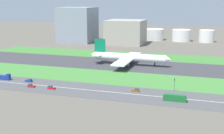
{
  "coord_description": "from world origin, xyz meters",
  "views": [
    {
      "loc": [
        63.59,
        -228.34,
        50.32
      ],
      "look_at": [
        2.09,
        -36.5,
        6.0
      ],
      "focal_mm": 49.1,
      "sensor_mm": 36.0,
      "label": 1
    }
  ],
  "objects_px": {
    "car_3": "(29,81)",
    "car_0": "(136,90)",
    "bus_0": "(175,98)",
    "hangar_building": "(126,32)",
    "fuel_tank_centre": "(181,35)",
    "fuel_tank_east": "(207,36)",
    "traffic_light": "(174,84)",
    "airliner": "(128,57)",
    "truck_1": "(5,77)",
    "car_2": "(51,88)",
    "fuel_tank_west": "(154,35)",
    "car_5": "(31,86)",
    "terminal_building": "(78,25)"
  },
  "relations": [
    {
      "from": "car_2",
      "to": "fuel_tank_centre",
      "type": "distance_m",
      "value": 242.56
    },
    {
      "from": "terminal_building",
      "to": "fuel_tank_east",
      "type": "bearing_deg",
      "value": 16.7
    },
    {
      "from": "airliner",
      "to": "car_0",
      "type": "xyz_separation_m",
      "value": [
        22.56,
        -68.0,
        -5.31
      ]
    },
    {
      "from": "truck_1",
      "to": "car_2",
      "type": "xyz_separation_m",
      "value": [
        38.97,
        -10.0,
        -0.75
      ]
    },
    {
      "from": "airliner",
      "to": "car_3",
      "type": "relative_size",
      "value": 14.77
    },
    {
      "from": "traffic_light",
      "to": "hangar_building",
      "type": "bearing_deg",
      "value": 113.55
    },
    {
      "from": "terminal_building",
      "to": "truck_1",
      "type": "bearing_deg",
      "value": -80.75
    },
    {
      "from": "airliner",
      "to": "truck_1",
      "type": "bearing_deg",
      "value": -133.22
    },
    {
      "from": "airliner",
      "to": "fuel_tank_centre",
      "type": "xyz_separation_m",
      "value": [
        26.33,
        159.0,
        0.9
      ]
    },
    {
      "from": "car_3",
      "to": "fuel_tank_east",
      "type": "height_order",
      "value": "fuel_tank_east"
    },
    {
      "from": "car_2",
      "to": "bus_0",
      "type": "bearing_deg",
      "value": -180.0
    },
    {
      "from": "bus_0",
      "to": "car_0",
      "type": "height_order",
      "value": "bus_0"
    },
    {
      "from": "hangar_building",
      "to": "car_3",
      "type": "bearing_deg",
      "value": -94.07
    },
    {
      "from": "car_2",
      "to": "fuel_tank_west",
      "type": "height_order",
      "value": "fuel_tank_west"
    },
    {
      "from": "truck_1",
      "to": "fuel_tank_centre",
      "type": "relative_size",
      "value": 0.37
    },
    {
      "from": "airliner",
      "to": "bus_0",
      "type": "relative_size",
      "value": 5.6
    },
    {
      "from": "car_2",
      "to": "traffic_light",
      "type": "height_order",
      "value": "traffic_light"
    },
    {
      "from": "fuel_tank_centre",
      "to": "airliner",
      "type": "bearing_deg",
      "value": -99.4
    },
    {
      "from": "car_3",
      "to": "bus_0",
      "type": "bearing_deg",
      "value": -6.26
    },
    {
      "from": "car_2",
      "to": "fuel_tank_west",
      "type": "relative_size",
      "value": 0.18
    },
    {
      "from": "hangar_building",
      "to": "fuel_tank_west",
      "type": "bearing_deg",
      "value": 60.92
    },
    {
      "from": "truck_1",
      "to": "traffic_light",
      "type": "relative_size",
      "value": 1.17
    },
    {
      "from": "truck_1",
      "to": "hangar_building",
      "type": "bearing_deg",
      "value": 80.36
    },
    {
      "from": "traffic_light",
      "to": "hangar_building",
      "type": "distance_m",
      "value": 190.05
    },
    {
      "from": "car_2",
      "to": "hangar_building",
      "type": "distance_m",
      "value": 192.6
    },
    {
      "from": "bus_0",
      "to": "terminal_building",
      "type": "xyz_separation_m",
      "value": [
        -138.76,
        192.0,
        18.98
      ]
    },
    {
      "from": "airliner",
      "to": "fuel_tank_centre",
      "type": "bearing_deg",
      "value": 80.6
    },
    {
      "from": "traffic_light",
      "to": "fuel_tank_centre",
      "type": "xyz_separation_m",
      "value": [
        -16.53,
        219.01,
        2.84
      ]
    },
    {
      "from": "car_3",
      "to": "fuel_tank_west",
      "type": "height_order",
      "value": "fuel_tank_west"
    },
    {
      "from": "car_0",
      "to": "bus_0",
      "type": "bearing_deg",
      "value": -23.81
    },
    {
      "from": "car_3",
      "to": "car_0",
      "type": "distance_m",
      "value": 68.47
    },
    {
      "from": "bus_0",
      "to": "fuel_tank_west",
      "type": "xyz_separation_m",
      "value": [
        -53.17,
        237.0,
        5.23
      ]
    },
    {
      "from": "fuel_tank_east",
      "to": "traffic_light",
      "type": "bearing_deg",
      "value": -93.55
    },
    {
      "from": "hangar_building",
      "to": "fuel_tank_centre",
      "type": "distance_m",
      "value": 74.75
    },
    {
      "from": "truck_1",
      "to": "fuel_tank_west",
      "type": "distance_m",
      "value": 233.86
    },
    {
      "from": "terminal_building",
      "to": "fuel_tank_east",
      "type": "distance_m",
      "value": 157.17
    },
    {
      "from": "car_5",
      "to": "traffic_light",
      "type": "xyz_separation_m",
      "value": [
        81.0,
        17.99,
        3.37
      ]
    },
    {
      "from": "traffic_light",
      "to": "car_2",
      "type": "bearing_deg",
      "value": -165.13
    },
    {
      "from": "terminal_building",
      "to": "hangar_building",
      "type": "relative_size",
      "value": 0.99
    },
    {
      "from": "car_2",
      "to": "airliner",
      "type": "bearing_deg",
      "value": -107.72
    },
    {
      "from": "car_3",
      "to": "fuel_tank_east",
      "type": "xyz_separation_m",
      "value": [
        102.36,
        227.0,
        6.37
      ]
    },
    {
      "from": "bus_0",
      "to": "fuel_tank_centre",
      "type": "xyz_separation_m",
      "value": [
        -18.89,
        237.0,
        5.31
      ]
    },
    {
      "from": "car_2",
      "to": "fuel_tank_west",
      "type": "bearing_deg",
      "value": -94.1
    },
    {
      "from": "car_0",
      "to": "hangar_building",
      "type": "relative_size",
      "value": 0.1
    },
    {
      "from": "airliner",
      "to": "car_5",
      "type": "xyz_separation_m",
      "value": [
        -38.14,
        -78.0,
        -5.31
      ]
    },
    {
      "from": "car_5",
      "to": "fuel_tank_east",
      "type": "bearing_deg",
      "value": -111.76
    },
    {
      "from": "airliner",
      "to": "bus_0",
      "type": "height_order",
      "value": "airliner"
    },
    {
      "from": "car_2",
      "to": "hangar_building",
      "type": "bearing_deg",
      "value": -87.6
    },
    {
      "from": "airliner",
      "to": "fuel_tank_centre",
      "type": "relative_size",
      "value": 2.85
    },
    {
      "from": "car_3",
      "to": "hangar_building",
      "type": "bearing_deg",
      "value": 85.93
    }
  ]
}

